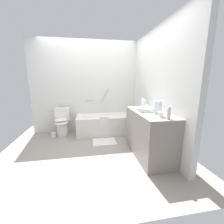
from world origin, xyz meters
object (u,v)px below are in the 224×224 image
bathtub (108,124)px  drinking_glass_0 (162,115)px  water_bottle_4 (143,104)px  water_bottle_0 (160,109)px  water_bottle_2 (169,113)px  soap_dish (140,107)px  drinking_glass_1 (146,106)px  bath_mat (104,142)px  sink_faucet (155,109)px  toilet (62,122)px  toilet_paper_roll (54,135)px  sink_basin (146,109)px  water_bottle_1 (145,104)px  water_bottle_3 (156,108)px

bathtub → drinking_glass_0: bathtub is taller
bathtub → water_bottle_4: size_ratio=7.79×
bathtub → water_bottle_0: bathtub is taller
water_bottle_2 → soap_dish: size_ratio=2.23×
drinking_glass_0 → drinking_glass_1: (0.06, 0.74, -0.00)m
water_bottle_0 → water_bottle_4: water_bottle_0 is taller
drinking_glass_0 → bath_mat: size_ratio=0.16×
sink_faucet → soap_dish: 0.43m
toilet → sink_faucet: sink_faucet is taller
sink_faucet → water_bottle_4: (-0.15, 0.28, 0.07)m
water_bottle_2 → toilet_paper_roll: bearing=139.4°
toilet → water_bottle_4: 2.17m
toilet_paper_roll → drinking_glass_1: bearing=-24.1°
bathtub → soap_dish: bathtub is taller
water_bottle_0 → bath_mat: size_ratio=0.46×
drinking_glass_0 → drinking_glass_1: drinking_glass_0 is taller
bathtub → sink_basin: (0.55, -1.25, 0.63)m
drinking_glass_1 → bath_mat: (-0.84, 0.42, -0.90)m
water_bottle_0 → water_bottle_2: 0.24m
water_bottle_1 → water_bottle_4: 0.08m
toilet → soap_dish: bearing=66.3°
water_bottle_4 → drinking_glass_0: 0.79m
sink_basin → toilet_paper_roll: size_ratio=2.71×
water_bottle_1 → soap_dish: (-0.07, 0.08, -0.07)m
water_bottle_3 → water_bottle_4: size_ratio=1.07×
water_bottle_0 → water_bottle_1: size_ratio=1.36×
sink_basin → drinking_glass_0: 0.51m
drinking_glass_0 → toilet: bearing=135.3°
bathtub → water_bottle_3: size_ratio=7.28×
water_bottle_2 → water_bottle_4: (-0.06, 0.90, 0.01)m
bathtub → water_bottle_1: bathtub is taller
drinking_glass_0 → drinking_glass_1: size_ratio=1.03×
water_bottle_0 → drinking_glass_1: (0.02, 0.61, -0.07)m
toilet → soap_dish: (1.82, -0.90, 0.52)m
toilet → drinking_glass_0: (1.82, -1.80, 0.55)m
sink_basin → water_bottle_2: bearing=-80.0°
sink_basin → sink_faucet: sink_faucet is taller
sink_faucet → water_bottle_3: water_bottle_3 is taller
sink_faucet → water_bottle_4: size_ratio=0.71×
water_bottle_4 → water_bottle_1: bearing=32.7°
water_bottle_0 → water_bottle_2: water_bottle_0 is taller
sink_faucet → water_bottle_0: bearing=-105.8°
water_bottle_1 → water_bottle_0: bearing=-92.3°
water_bottle_1 → drinking_glass_1: size_ratio=2.12×
water_bottle_0 → soap_dish: bearing=92.8°
soap_dish → drinking_glass_0: bearing=-89.6°
toilet → drinking_glass_0: size_ratio=8.27×
water_bottle_4 → drinking_glass_0: bearing=-89.3°
water_bottle_2 → bathtub: bearing=109.6°
bathtub → soap_dish: size_ratio=18.63×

